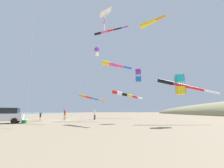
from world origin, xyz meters
name	(u,v)px	position (x,y,z in m)	size (l,w,h in m)	color
ground_plane	(61,120)	(0.00, 0.00, 0.00)	(600.00, 600.00, 0.00)	gray
parked_car	(3,115)	(-4.46, -6.77, 0.95)	(4.68, 3.47, 1.85)	silver
cooler_box	(25,121)	(-2.23, -6.04, 0.21)	(0.62, 0.42, 0.42)	green
person_adult_flyer	(95,114)	(5.27, 1.82, 1.01)	(0.55, 0.64, 1.86)	#232328
person_child_green_jacket	(65,116)	(0.78, -0.42, 0.65)	(0.32, 0.39, 1.19)	#8E6B9E
person_child_grey_jacket	(40,116)	(-2.99, -1.08, 0.72)	(0.46, 0.48, 1.33)	gold
person_bystander_far	(65,114)	(-0.87, 3.83, 1.01)	(0.63, 0.53, 1.85)	silver
kite_box_orange_high_right	(180,85)	(15.61, -9.36, 4.11)	(10.55, 10.31, 5.12)	#1EB7C6
kite_box_small_distant	(138,76)	(12.11, -5.25, 6.17)	(9.07, 6.93, 7.01)	purple
kite_windsock_blue_topmost	(179,85)	(16.78, -6.60, 4.61)	(20.84, 1.57, 5.46)	black
kite_delta_magenta_far_left	(105,12)	(7.67, -7.51, 14.15)	(12.45, 2.27, 14.66)	white
kite_windsock_teal_far_right	(149,23)	(14.20, -4.09, 14.83)	(12.80, 4.21, 15.26)	yellow
kite_box_white_trailing	(97,52)	(5.39, 1.73, 12.84)	(7.14, 2.65, 13.64)	purple
kite_windsock_red_high_left	(113,65)	(8.53, -0.54, 9.40)	(10.29, 2.74, 10.24)	yellow
kite_windsock_black_fish_shape	(123,94)	(10.69, 7.79, 5.28)	(14.97, 5.91, 6.30)	red
kite_windsock_long_streamer_left	(88,97)	(3.98, 1.99, 3.99)	(12.23, 6.51, 4.64)	orange
kite_windsock_checkered_midright	(106,32)	(7.45, -1.84, 14.91)	(7.82, 3.29, 15.10)	black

